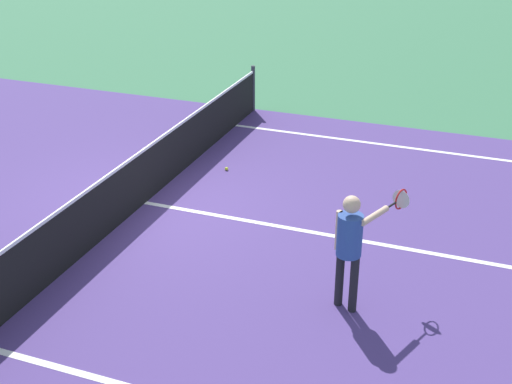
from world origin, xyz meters
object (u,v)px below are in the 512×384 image
(net, at_px, (143,176))
(player_near, at_px, (351,240))
(tennis_ball_mid_court, at_px, (353,240))
(tennis_ball_near_net, at_px, (227,169))

(net, height_order, player_near, player_near)
(tennis_ball_mid_court, bearing_deg, tennis_ball_near_net, 57.33)
(tennis_ball_near_net, bearing_deg, player_near, -137.92)
(player_near, bearing_deg, net, 65.95)
(net, distance_m, tennis_ball_near_net, 1.97)
(player_near, xyz_separation_m, tennis_ball_mid_court, (1.68, 0.31, -0.96))
(player_near, height_order, tennis_ball_near_net, player_near)
(player_near, bearing_deg, tennis_ball_mid_court, 10.39)
(player_near, distance_m, tennis_ball_near_net, 4.84)
(tennis_ball_mid_court, bearing_deg, net, 88.70)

